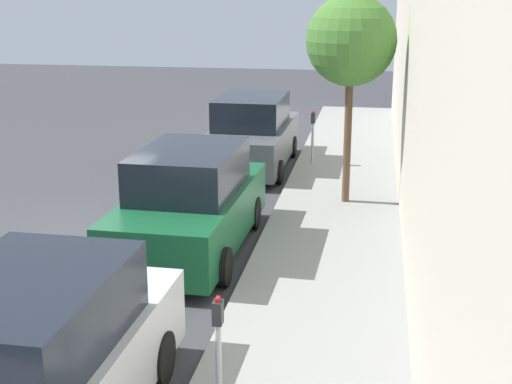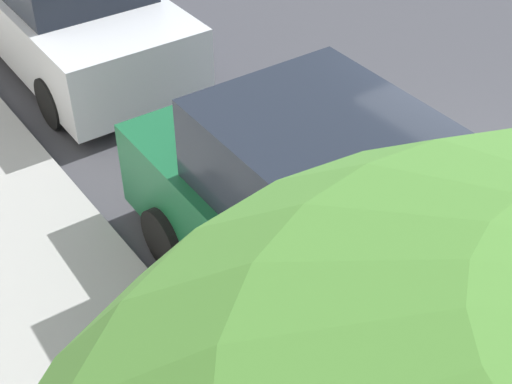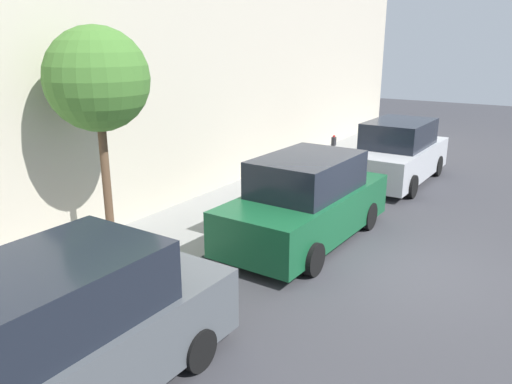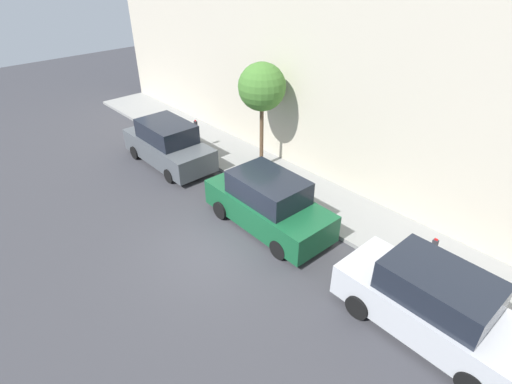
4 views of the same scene
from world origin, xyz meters
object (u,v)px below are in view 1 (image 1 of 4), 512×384
(street_tree, at_px, (351,42))
(parked_suv_second, at_px, (190,204))
(parked_suv_nearest, at_px, (32,370))
(parking_meter_far, at_px, (313,132))
(parking_meter_near, at_px, (218,338))
(parked_suv_third, at_px, (252,134))

(street_tree, bearing_deg, parked_suv_second, -130.12)
(parked_suv_nearest, distance_m, parked_suv_second, 6.07)
(parked_suv_nearest, height_order, parking_meter_far, parked_suv_nearest)
(parked_suv_nearest, distance_m, parking_meter_near, 2.04)
(parked_suv_third, bearing_deg, parked_suv_nearest, -90.74)
(parking_meter_far, bearing_deg, parking_meter_near, -90.00)
(parked_suv_nearest, bearing_deg, parked_suv_second, 88.69)
(parked_suv_second, bearing_deg, parking_meter_near, -71.91)
(parked_suv_nearest, bearing_deg, parking_meter_far, 81.88)
(parked_suv_third, xyz_separation_m, parking_meter_near, (1.65, -11.58, 0.04))
(parked_suv_second, bearing_deg, parked_suv_nearest, -91.31)
(parked_suv_second, xyz_separation_m, street_tree, (2.74, 3.25, 2.76))
(parked_suv_second, distance_m, parking_meter_far, 6.82)
(parked_suv_second, xyz_separation_m, parking_meter_near, (1.67, -5.12, 0.04))
(parked_suv_third, distance_m, parking_meter_far, 1.66)
(street_tree, bearing_deg, parking_meter_near, -97.25)
(parking_meter_far, height_order, street_tree, street_tree)
(parked_suv_third, relative_size, parking_meter_near, 3.62)
(parked_suv_third, bearing_deg, parking_meter_far, 5.30)
(parked_suv_second, xyz_separation_m, parked_suv_third, (0.02, 6.46, 0.00))
(parked_suv_third, relative_size, parking_meter_far, 3.32)
(parked_suv_nearest, xyz_separation_m, street_tree, (2.87, 9.31, 2.76))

